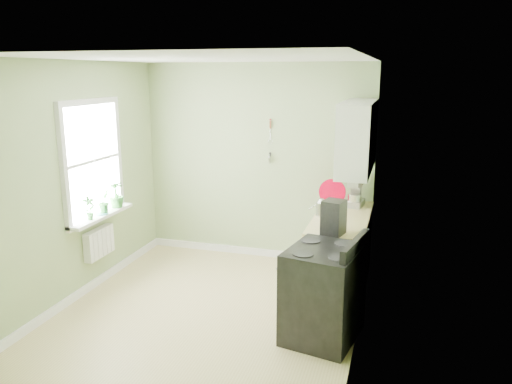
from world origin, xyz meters
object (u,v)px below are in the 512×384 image
(coffee_maker, at_px, (333,218))
(kettle, at_px, (321,207))
(stand_mixer, at_px, (355,193))
(stove, at_px, (323,293))

(coffee_maker, bearing_deg, kettle, 109.92)
(stand_mixer, height_order, kettle, stand_mixer)
(kettle, xyz_separation_m, coffee_maker, (0.23, -0.64, 0.07))
(kettle, bearing_deg, stove, -78.87)
(coffee_maker, bearing_deg, stove, -90.38)
(kettle, bearing_deg, stand_mixer, 60.29)
(stove, height_order, coffee_maker, coffee_maker)
(kettle, relative_size, coffee_maker, 0.58)
(stove, relative_size, coffee_maker, 2.87)
(kettle, distance_m, coffee_maker, 0.68)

